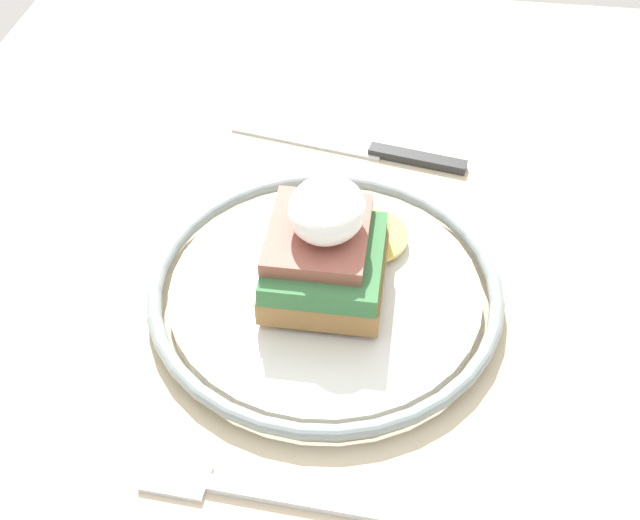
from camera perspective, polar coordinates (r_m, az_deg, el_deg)
name	(u,v)px	position (r m, az deg, el deg)	size (l,w,h in m)	color
dining_table	(320,437)	(0.62, -0.01, -12.45)	(0.93, 0.71, 0.73)	#C6B28E
plate	(320,289)	(0.53, 0.00, -2.08)	(0.23, 0.23, 0.02)	silver
sandwich	(323,247)	(0.51, 0.19, 0.90)	(0.12, 0.09, 0.07)	#9E703D
fork	(266,494)	(0.45, -3.88, -16.24)	(0.02, 0.16, 0.00)	silver
knife	(366,149)	(0.65, 3.30, 7.86)	(0.05, 0.20, 0.01)	#2D2D2D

